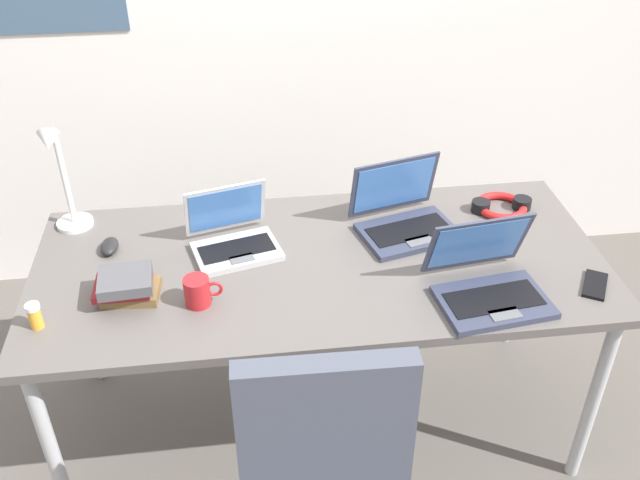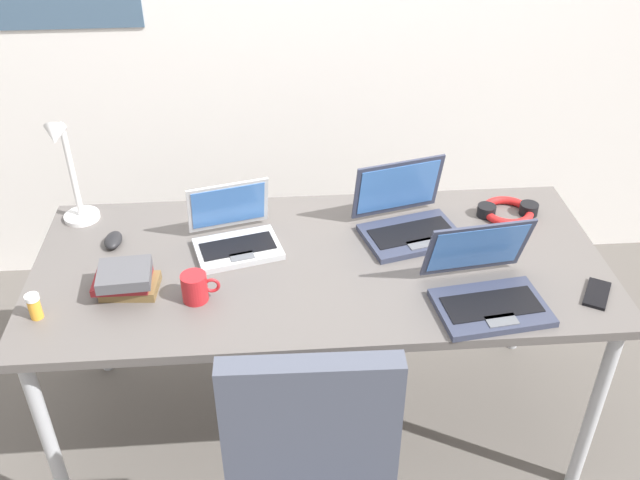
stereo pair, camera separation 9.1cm
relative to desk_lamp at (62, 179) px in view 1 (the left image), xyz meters
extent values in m
plane|color=#56514C|center=(0.80, -0.28, -0.94)|extent=(12.00, 12.00, 0.00)
cube|color=#595451|center=(0.80, -0.28, -0.21)|extent=(1.80, 0.80, 0.03)
cylinder|color=#B2B5BA|center=(-0.04, -0.62, -0.58)|extent=(0.04, 0.04, 0.71)
cylinder|color=#B2B5BA|center=(1.64, -0.62, -0.58)|extent=(0.04, 0.04, 0.71)
cylinder|color=#B2B5BA|center=(-0.04, 0.06, -0.58)|extent=(0.04, 0.04, 0.71)
cylinder|color=#B2B5BA|center=(1.64, 0.06, -0.58)|extent=(0.04, 0.04, 0.71)
cylinder|color=white|center=(0.00, 0.03, -0.19)|extent=(0.12, 0.12, 0.02)
cylinder|color=white|center=(0.00, 0.03, -0.01)|extent=(0.02, 0.02, 0.34)
cylinder|color=white|center=(0.00, -0.01, 0.16)|extent=(0.01, 0.08, 0.01)
cone|color=white|center=(0.00, -0.05, 0.16)|extent=(0.07, 0.09, 0.09)
cube|color=#33384C|center=(1.27, -0.55, -0.19)|extent=(0.34, 0.25, 0.02)
cube|color=black|center=(1.27, -0.55, -0.18)|extent=(0.29, 0.15, 0.00)
cube|color=#595B60|center=(1.28, -0.62, -0.18)|extent=(0.09, 0.06, 0.00)
cube|color=#33384C|center=(1.25, -0.41, -0.08)|extent=(0.32, 0.12, 0.21)
cube|color=#3F72BF|center=(1.25, -0.42, -0.07)|extent=(0.29, 0.10, 0.17)
cube|color=#B7BABC|center=(0.54, -0.21, -0.19)|extent=(0.30, 0.24, 0.02)
cube|color=black|center=(0.54, -0.21, -0.18)|extent=(0.25, 0.16, 0.00)
cube|color=#595B60|center=(0.56, -0.26, -0.18)|extent=(0.08, 0.06, 0.00)
cube|color=#B7BABC|center=(0.51, -0.10, -0.09)|extent=(0.27, 0.11, 0.18)
cube|color=#3F72BF|center=(0.51, -0.10, -0.09)|extent=(0.24, 0.09, 0.15)
cube|color=#33384C|center=(1.11, -0.17, -0.19)|extent=(0.36, 0.29, 0.02)
cube|color=black|center=(1.11, -0.17, -0.18)|extent=(0.29, 0.18, 0.00)
cube|color=#595B60|center=(1.13, -0.24, -0.18)|extent=(0.10, 0.07, 0.00)
cube|color=#33384C|center=(1.08, -0.05, -0.07)|extent=(0.31, 0.13, 0.21)
cube|color=#3F72BF|center=(1.08, -0.05, -0.07)|extent=(0.28, 0.11, 0.18)
ellipsoid|color=black|center=(0.14, -0.13, -0.18)|extent=(0.06, 0.10, 0.03)
cube|color=black|center=(1.60, -0.51, -0.19)|extent=(0.12, 0.15, 0.01)
torus|color=red|center=(1.47, -0.05, -0.18)|extent=(0.18, 0.18, 0.03)
cylinder|color=black|center=(1.39, -0.05, -0.18)|extent=(0.06, 0.06, 0.04)
cylinder|color=black|center=(1.54, -0.05, -0.18)|extent=(0.06, 0.06, 0.04)
cylinder|color=gold|center=(-0.02, -0.49, -0.16)|extent=(0.04, 0.04, 0.06)
cylinder|color=white|center=(-0.02, -0.49, -0.13)|extent=(0.04, 0.04, 0.01)
cube|color=brown|center=(0.23, -0.38, -0.18)|extent=(0.17, 0.13, 0.03)
cube|color=maroon|center=(0.21, -0.38, -0.16)|extent=(0.16, 0.13, 0.02)
cube|color=#4C4C51|center=(0.22, -0.39, -0.13)|extent=(0.16, 0.15, 0.03)
cylinder|color=#B21E23|center=(0.42, -0.44, -0.15)|extent=(0.08, 0.08, 0.09)
torus|color=#B21E23|center=(0.47, -0.44, -0.15)|extent=(0.05, 0.01, 0.05)
cube|color=#474C5B|center=(0.73, -0.96, -0.21)|extent=(0.42, 0.07, 0.48)
camera|label=1|loc=(0.57, -2.05, 1.12)|focal=39.43mm
camera|label=2|loc=(0.66, -2.06, 1.12)|focal=39.43mm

